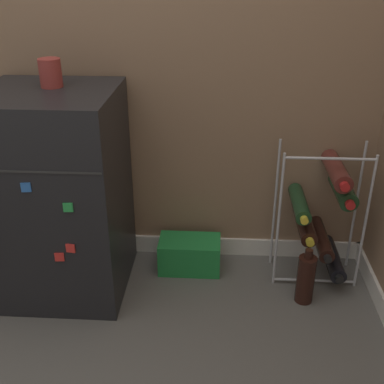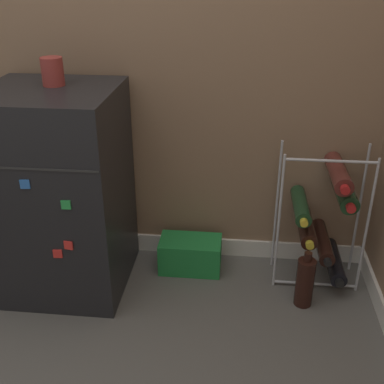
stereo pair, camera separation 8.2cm
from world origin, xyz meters
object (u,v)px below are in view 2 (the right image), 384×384
(wine_rack, at_px, (325,217))
(fridge_top_cup, at_px, (53,72))
(mini_fridge, at_px, (60,193))
(soda_box, at_px, (190,254))
(loose_bottle_floor, at_px, (305,282))

(wine_rack, relative_size, fridge_top_cup, 5.86)
(mini_fridge, xyz_separation_m, wine_rack, (1.15, 0.13, -0.12))
(mini_fridge, distance_m, soda_box, 0.68)
(mini_fridge, xyz_separation_m, loose_bottle_floor, (1.07, -0.07, -0.34))
(soda_box, distance_m, fridge_top_cup, 1.03)
(mini_fridge, distance_m, loose_bottle_floor, 1.12)
(wine_rack, distance_m, loose_bottle_floor, 0.30)
(soda_box, relative_size, loose_bottle_floor, 1.11)
(soda_box, bearing_deg, wine_rack, -1.32)
(wine_rack, height_order, loose_bottle_floor, wine_rack)
(fridge_top_cup, xyz_separation_m, loose_bottle_floor, (1.05, -0.13, -0.84))
(wine_rack, distance_m, fridge_top_cup, 1.31)
(mini_fridge, distance_m, wine_rack, 1.17)
(fridge_top_cup, bearing_deg, loose_bottle_floor, -6.94)
(soda_box, distance_m, loose_bottle_floor, 0.56)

